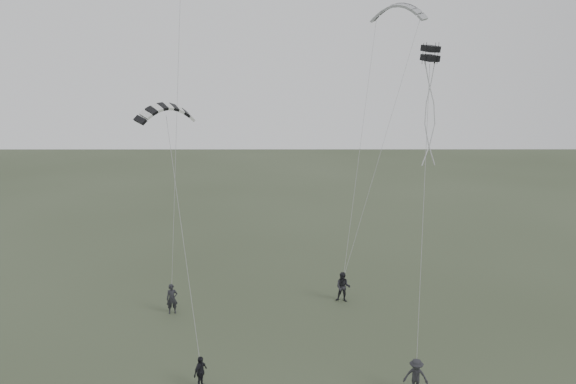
{
  "coord_description": "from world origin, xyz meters",
  "views": [
    {
      "loc": [
        1.17,
        -23.95,
        14.32
      ],
      "look_at": [
        1.22,
        6.16,
        7.35
      ],
      "focal_mm": 35.0,
      "sensor_mm": 36.0,
      "label": 1
    }
  ],
  "objects_px": {
    "flyer_left": "(172,299)",
    "kite_striped": "(166,106)",
    "kite_pale_large": "(398,5)",
    "kite_box": "(430,53)",
    "flyer_center": "(201,372)",
    "flyer_right": "(343,287)",
    "flyer_far": "(416,377)"
  },
  "relations": [
    {
      "from": "flyer_far",
      "to": "flyer_center",
      "type": "bearing_deg",
      "value": -170.37
    },
    {
      "from": "kite_box",
      "to": "flyer_far",
      "type": "bearing_deg",
      "value": -132.58
    },
    {
      "from": "kite_box",
      "to": "flyer_right",
      "type": "bearing_deg",
      "value": 99.91
    },
    {
      "from": "flyer_far",
      "to": "kite_striped",
      "type": "relative_size",
      "value": 0.54
    },
    {
      "from": "flyer_left",
      "to": "flyer_center",
      "type": "xyz_separation_m",
      "value": [
        2.82,
        -7.73,
        -0.13
      ]
    },
    {
      "from": "flyer_right",
      "to": "flyer_center",
      "type": "distance_m",
      "value": 11.88
    },
    {
      "from": "flyer_far",
      "to": "kite_pale_large",
      "type": "distance_m",
      "value": 25.23
    },
    {
      "from": "flyer_left",
      "to": "kite_box",
      "type": "height_order",
      "value": "kite_box"
    },
    {
      "from": "flyer_left",
      "to": "kite_pale_large",
      "type": "bearing_deg",
      "value": 21.63
    },
    {
      "from": "flyer_right",
      "to": "flyer_far",
      "type": "relative_size",
      "value": 1.12
    },
    {
      "from": "kite_striped",
      "to": "flyer_left",
      "type": "bearing_deg",
      "value": 73.05
    },
    {
      "from": "flyer_left",
      "to": "kite_pale_large",
      "type": "distance_m",
      "value": 24.59
    },
    {
      "from": "kite_box",
      "to": "kite_striped",
      "type": "bearing_deg",
      "value": 144.59
    },
    {
      "from": "flyer_far",
      "to": "kite_pale_large",
      "type": "bearing_deg",
      "value": 96.45
    },
    {
      "from": "flyer_left",
      "to": "kite_pale_large",
      "type": "xyz_separation_m",
      "value": [
        14.37,
        10.01,
        17.26
      ]
    },
    {
      "from": "kite_striped",
      "to": "flyer_far",
      "type": "bearing_deg",
      "value": -66.11
    },
    {
      "from": "flyer_center",
      "to": "kite_striped",
      "type": "height_order",
      "value": "kite_striped"
    },
    {
      "from": "flyer_right",
      "to": "kite_striped",
      "type": "bearing_deg",
      "value": -150.94
    },
    {
      "from": "flyer_right",
      "to": "kite_pale_large",
      "type": "bearing_deg",
      "value": 75.28
    },
    {
      "from": "flyer_right",
      "to": "kite_box",
      "type": "xyz_separation_m",
      "value": [
        3.51,
        -4.18,
        13.81
      ]
    },
    {
      "from": "flyer_left",
      "to": "flyer_far",
      "type": "distance_m",
      "value": 14.87
    },
    {
      "from": "flyer_center",
      "to": "flyer_far",
      "type": "distance_m",
      "value": 9.57
    },
    {
      "from": "flyer_left",
      "to": "kite_striped",
      "type": "distance_m",
      "value": 11.32
    },
    {
      "from": "kite_striped",
      "to": "flyer_right",
      "type": "bearing_deg",
      "value": -19.02
    },
    {
      "from": "flyer_far",
      "to": "kite_box",
      "type": "height_order",
      "value": "kite_box"
    },
    {
      "from": "flyer_right",
      "to": "kite_pale_large",
      "type": "distance_m",
      "value": 19.61
    },
    {
      "from": "flyer_right",
      "to": "kite_box",
      "type": "distance_m",
      "value": 14.85
    },
    {
      "from": "kite_striped",
      "to": "flyer_center",
      "type": "bearing_deg",
      "value": -105.73
    },
    {
      "from": "kite_box",
      "to": "flyer_center",
      "type": "bearing_deg",
      "value": 175.51
    },
    {
      "from": "flyer_right",
      "to": "kite_striped",
      "type": "relative_size",
      "value": 0.6
    },
    {
      "from": "kite_box",
      "to": "kite_pale_large",
      "type": "bearing_deg",
      "value": 56.58
    },
    {
      "from": "flyer_left",
      "to": "flyer_center",
      "type": "relative_size",
      "value": 1.17
    }
  ]
}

